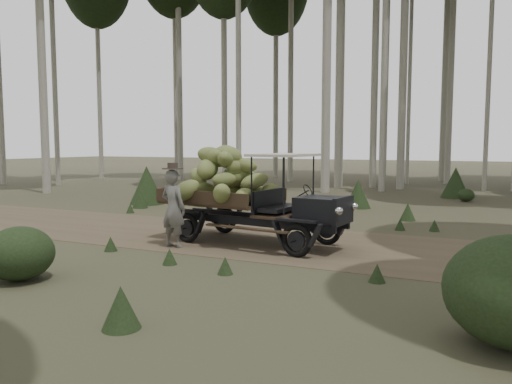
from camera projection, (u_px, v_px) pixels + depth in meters
ground at (267, 241)px, 11.28m from camera, size 120.00×120.00×0.00m
dirt_track at (267, 241)px, 11.28m from camera, size 70.00×4.00×0.01m
banana_truck at (241, 186)px, 10.99m from camera, size 4.47×2.27×2.26m
farmer at (173, 207)px, 10.51m from camera, size 0.64×0.49×1.79m
undergrowth at (234, 231)px, 9.47m from camera, size 19.37×24.65×1.39m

